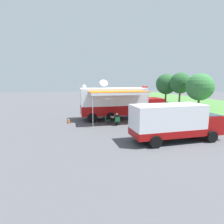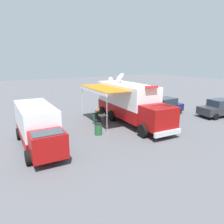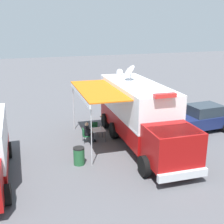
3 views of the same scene
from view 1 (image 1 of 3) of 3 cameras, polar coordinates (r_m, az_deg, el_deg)
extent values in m
plane|color=#515156|center=(21.33, 0.37, -2.16)|extent=(100.00, 100.00, 0.00)
cube|color=silver|center=(24.36, -1.26, -0.64)|extent=(0.42, 4.80, 0.01)
cube|color=#9E0F0F|center=(21.12, 0.37, 0.89)|extent=(2.94, 7.34, 1.10)
cube|color=white|center=(20.95, 0.38, 4.67)|extent=(2.94, 7.34, 1.70)
cube|color=white|center=(21.04, 0.37, 2.37)|extent=(2.97, 7.36, 0.10)
cube|color=#9E0F0F|center=(22.59, 11.94, 2.03)|extent=(2.43, 2.24, 1.70)
cube|color=#28333D|center=(22.61, 12.44, 3.30)|extent=(2.24, 1.60, 0.70)
cube|color=silver|center=(23.22, 14.39, -0.10)|extent=(2.38, 0.35, 0.36)
cylinder|color=black|center=(23.78, 10.16, 0.17)|extent=(0.36, 1.02, 1.00)
cylinder|color=black|center=(21.54, 12.75, -0.94)|extent=(0.36, 1.02, 1.00)
cylinder|color=black|center=(22.32, -1.72, -0.32)|extent=(0.36, 1.02, 1.00)
cylinder|color=black|center=(19.92, -0.32, -1.57)|extent=(0.36, 1.02, 1.00)
cylinder|color=black|center=(22.03, -6.78, -0.52)|extent=(0.36, 1.02, 1.00)
cylinder|color=black|center=(19.59, -5.98, -1.82)|extent=(0.36, 1.02, 1.00)
cube|color=white|center=(20.88, 0.38, 7.13)|extent=(2.94, 7.34, 0.10)
cube|color=red|center=(22.02, 9.87, 7.57)|extent=(1.12, 0.35, 0.20)
cylinder|color=silver|center=(20.65, -2.57, 7.85)|extent=(0.10, 0.10, 0.45)
cone|color=silver|center=(20.49, -2.50, 8.97)|extent=(0.77, 0.94, 0.81)
sphere|color=white|center=(20.38, -8.49, 7.60)|extent=(0.44, 0.44, 0.44)
cube|color=orange|center=(18.62, 2.05, 6.17)|extent=(2.56, 5.89, 0.06)
cube|color=white|center=(17.61, 2.94, 5.49)|extent=(0.44, 5.75, 0.24)
cylinder|color=silver|center=(18.76, 10.90, 1.03)|extent=(0.05, 0.05, 3.25)
cylinder|color=silver|center=(17.31, -5.89, 0.42)|extent=(0.05, 0.05, 3.25)
cube|color=silver|center=(18.94, 0.88, -1.51)|extent=(0.85, 0.85, 0.03)
cylinder|color=#333338|center=(19.45, 1.68, -2.30)|extent=(0.03, 0.03, 0.70)
cylinder|color=#333338|center=(18.75, 2.25, -2.77)|extent=(0.03, 0.03, 0.70)
cylinder|color=#333338|center=(19.28, -0.45, -2.41)|extent=(0.03, 0.03, 0.70)
cylinder|color=#333338|center=(18.58, 0.04, -2.88)|extent=(0.03, 0.03, 0.70)
cylinder|color=silver|center=(19.07, 0.88, -1.08)|extent=(0.07, 0.07, 0.20)
cylinder|color=white|center=(19.04, 0.89, -0.75)|extent=(0.04, 0.04, 0.02)
cube|color=#19562D|center=(18.35, 1.51, -2.83)|extent=(0.51, 0.51, 0.04)
cube|color=#19562D|center=(18.09, 1.69, -2.27)|extent=(0.07, 0.48, 0.44)
cylinder|color=#333338|center=(18.55, 0.68, -3.35)|extent=(0.02, 0.02, 0.42)
cylinder|color=#333338|center=(18.65, 1.99, -3.28)|extent=(0.02, 0.02, 0.42)
cylinder|color=#333338|center=(18.13, 1.00, -3.66)|extent=(0.02, 0.02, 0.42)
cylinder|color=#333338|center=(18.24, 2.35, -3.58)|extent=(0.02, 0.02, 0.42)
cube|color=#19562D|center=(18.81, -1.32, -2.51)|extent=(0.51, 0.51, 0.04)
cube|color=#19562D|center=(18.72, -1.98, -1.85)|extent=(0.48, 0.07, 0.44)
cylinder|color=#333338|center=(19.11, -0.80, -2.95)|extent=(0.02, 0.02, 0.42)
cylinder|color=#333338|center=(18.69, -0.52, -3.25)|extent=(0.02, 0.02, 0.42)
cylinder|color=#333338|center=(19.02, -2.10, -3.02)|extent=(0.02, 0.02, 0.42)
cylinder|color=#333338|center=(18.60, -1.85, -3.31)|extent=(0.02, 0.02, 0.42)
cube|color=black|center=(18.28, 1.51, -1.91)|extent=(0.26, 0.37, 0.56)
sphere|color=beige|center=(18.20, 1.52, -0.62)|extent=(0.22, 0.22, 0.22)
cylinder|color=black|center=(18.33, 0.72, -1.75)|extent=(0.43, 0.12, 0.34)
cylinder|color=black|center=(18.44, 2.11, -1.68)|extent=(0.43, 0.12, 0.34)
cylinder|color=black|center=(18.49, 1.07, -2.66)|extent=(0.39, 0.15, 0.13)
cylinder|color=black|center=(18.71, 0.93, -3.23)|extent=(0.11, 0.11, 0.42)
cube|color=black|center=(18.81, 0.89, -3.71)|extent=(0.25, 0.11, 0.07)
cylinder|color=black|center=(18.54, 1.67, -2.63)|extent=(0.39, 0.15, 0.13)
cylinder|color=black|center=(18.76, 1.53, -3.20)|extent=(0.11, 0.11, 0.42)
cube|color=black|center=(18.85, 1.48, -3.68)|extent=(0.25, 0.11, 0.07)
cylinder|color=#235B33|center=(18.32, 10.59, -3.00)|extent=(0.56, 0.56, 0.85)
cylinder|color=black|center=(18.23, 10.64, -1.60)|extent=(0.57, 0.57, 0.06)
cube|color=black|center=(20.00, -12.98, -3.20)|extent=(0.36, 0.36, 0.03)
cone|color=orange|center=(19.94, -13.01, -2.39)|extent=(0.26, 0.26, 0.55)
cylinder|color=white|center=(19.93, -13.01, -2.31)|extent=(0.17, 0.17, 0.06)
cube|color=white|center=(14.03, 16.50, -2.30)|extent=(2.25, 5.26, 2.20)
cube|color=#9E0F0F|center=(14.23, 16.33, -5.64)|extent=(2.27, 5.28, 0.50)
cube|color=#9E0F0F|center=(16.13, 26.82, -3.14)|extent=(1.94, 1.65, 1.40)
cube|color=#28333D|center=(16.11, 27.21, -1.55)|extent=(1.71, 1.15, 0.60)
cylinder|color=black|center=(16.82, 23.24, -4.83)|extent=(0.28, 0.85, 0.84)
cylinder|color=black|center=(15.29, 28.09, -6.64)|extent=(0.28, 0.85, 0.84)
cylinder|color=black|center=(14.56, 9.27, -6.36)|extent=(0.28, 0.85, 0.84)
cylinder|color=black|center=(12.76, 13.14, -8.84)|extent=(0.28, 0.85, 0.84)
cube|color=#2D2D33|center=(30.72, 1.98, 2.88)|extent=(4.41, 2.37, 0.76)
cube|color=#28333D|center=(30.79, 1.94, 4.24)|extent=(2.30, 1.88, 0.68)
cylinder|color=black|center=(29.68, 4.15, 1.87)|extent=(0.66, 0.31, 0.64)
cylinder|color=black|center=(29.34, 0.71, 1.80)|extent=(0.66, 0.31, 0.64)
cylinder|color=black|center=(32.21, 3.13, 2.52)|extent=(0.66, 0.31, 0.64)
cylinder|color=black|center=(31.89, -0.04, 2.46)|extent=(0.66, 0.31, 0.64)
cube|color=navy|center=(25.79, -2.39, 1.52)|extent=(4.26, 1.95, 0.76)
cube|color=#28333D|center=(25.84, -2.50, 3.14)|extent=(2.16, 1.68, 0.68)
cylinder|color=black|center=(24.89, 0.44, 0.33)|extent=(0.65, 0.24, 0.64)
cylinder|color=black|center=(24.37, -3.56, 0.11)|extent=(0.65, 0.24, 0.64)
cylinder|color=black|center=(27.33, -1.34, 1.20)|extent=(0.65, 0.24, 0.64)
cylinder|color=black|center=(26.86, -5.01, 1.01)|extent=(0.65, 0.24, 0.64)
cylinder|color=brown|center=(38.66, 15.99, 4.51)|extent=(0.32, 0.32, 2.15)
sphere|color=#285B2D|center=(38.53, 16.16, 8.17)|extent=(4.00, 4.00, 4.00)
cylinder|color=brown|center=(36.67, 19.83, 4.28)|extent=(0.32, 0.32, 2.46)
sphere|color=#285B2D|center=(36.53, 20.07, 8.27)|extent=(3.80, 3.80, 3.80)
cylinder|color=brown|center=(32.22, 24.81, 2.69)|extent=(0.32, 0.32, 1.83)
sphere|color=#387A3D|center=(32.04, 25.12, 6.89)|extent=(4.15, 4.15, 4.15)
camera|label=2|loc=(23.73, 52.51, 8.91)|focal=33.86mm
camera|label=3|loc=(24.97, 43.35, 12.60)|focal=46.30mm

